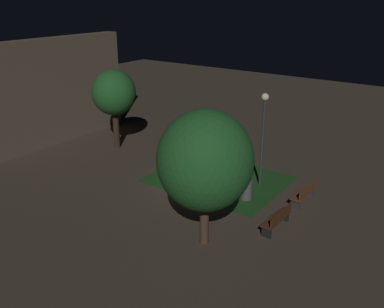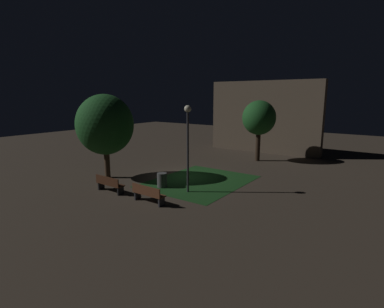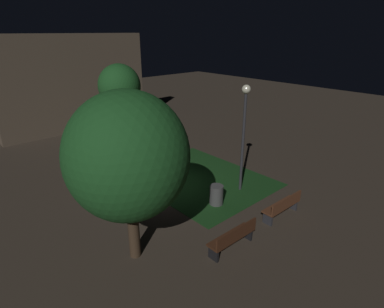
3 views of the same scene
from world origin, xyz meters
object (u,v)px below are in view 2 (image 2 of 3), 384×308
bench_near_trees (148,193)px  trash_bin (162,180)px  bench_front_right (109,184)px  tree_back_right (259,118)px  lamp_post_plaza_west (188,134)px  tree_left_canopy (105,125)px

bench_near_trees → trash_bin: size_ratio=2.22×
bench_front_right → trash_bin: size_ratio=2.22×
bench_front_right → tree_back_right: 12.80m
bench_near_trees → tree_back_right: size_ratio=0.38×
bench_front_right → bench_near_trees: size_ratio=1.00×
trash_bin → lamp_post_plaza_west: bearing=5.2°
lamp_post_plaza_west → tree_back_right: bearing=91.1°
tree_back_right → trash_bin: (-1.50, -9.73, -2.96)m
trash_bin → tree_left_canopy: bearing=-173.7°
bench_near_trees → lamp_post_plaza_west: (0.54, 2.49, 2.64)m
lamp_post_plaza_west → bench_near_trees: bearing=-102.3°
bench_front_right → trash_bin: bench_front_right is taller
bench_near_trees → tree_left_canopy: size_ratio=0.35×
bench_front_right → trash_bin: 2.87m
trash_bin → bench_front_right: bearing=-125.6°
bench_near_trees → lamp_post_plaza_west: lamp_post_plaza_west is taller
bench_front_right → tree_back_right: tree_back_right is taller
tree_left_canopy → trash_bin: (4.13, 0.46, -2.92)m
bench_front_right → trash_bin: bearing=54.4°
bench_front_right → bench_near_trees: 2.82m
tree_left_canopy → bench_front_right: bearing=-37.3°
trash_bin → bench_near_trees: bearing=-63.8°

